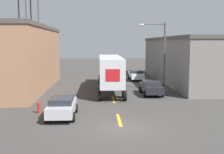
# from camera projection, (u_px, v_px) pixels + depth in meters

# --- Properties ---
(ground_plane) EXTENTS (160.00, 160.00, 0.00)m
(ground_plane) POSITION_uv_depth(u_px,v_px,m) (121.00, 128.00, 17.62)
(ground_plane) COLOR #3D3A38
(road_centerline) EXTENTS (0.20, 17.33, 0.01)m
(road_centerline) POSITION_uv_depth(u_px,v_px,m) (113.00, 99.00, 26.53)
(road_centerline) COLOR gold
(road_centerline) RESTS_ON ground_plane
(warehouse_right) EXTENTS (8.56, 24.29, 6.11)m
(warehouse_right) POSITION_uv_depth(u_px,v_px,m) (191.00, 59.00, 38.41)
(warehouse_right) COLOR slate
(warehouse_right) RESTS_ON ground_plane
(semi_truck) EXTENTS (2.68, 14.38, 3.85)m
(semi_truck) POSITION_uv_depth(u_px,v_px,m) (110.00, 70.00, 31.76)
(semi_truck) COLOR silver
(semi_truck) RESTS_ON ground_plane
(parked_car_right_far) EXTENTS (2.02, 4.33, 1.46)m
(parked_car_right_far) POSITION_uv_depth(u_px,v_px,m) (136.00, 75.00, 40.17)
(parked_car_right_far) COLOR silver
(parked_car_right_far) RESTS_ON ground_plane
(parked_car_left_near) EXTENTS (2.02, 4.33, 1.46)m
(parked_car_left_near) POSITION_uv_depth(u_px,v_px,m) (62.00, 106.00, 20.17)
(parked_car_left_near) COLOR #B2B2B7
(parked_car_left_near) RESTS_ON ground_plane
(parked_car_right_mid) EXTENTS (2.02, 4.33, 1.46)m
(parked_car_right_mid) POSITION_uv_depth(u_px,v_px,m) (151.00, 87.00, 28.87)
(parked_car_right_mid) COLOR black
(parked_car_right_mid) RESTS_ON ground_plane
(street_lamp) EXTENTS (2.92, 0.32, 7.50)m
(street_lamp) POSITION_uv_depth(u_px,v_px,m) (161.00, 51.00, 30.61)
(street_lamp) COLOR #4C4C51
(street_lamp) RESTS_ON ground_plane
(fire_hydrant) EXTENTS (0.22, 0.22, 0.88)m
(fire_hydrant) POSITION_uv_depth(u_px,v_px,m) (39.00, 107.00, 21.35)
(fire_hydrant) COLOR red
(fire_hydrant) RESTS_ON ground_plane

